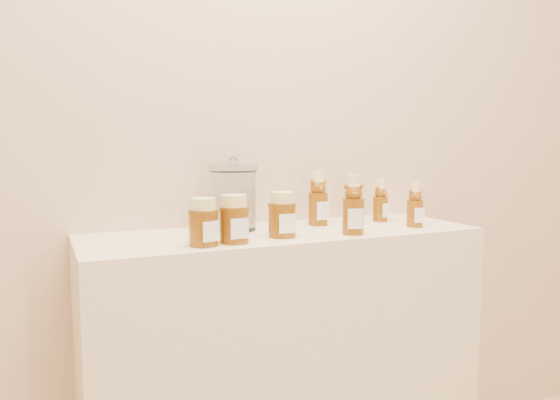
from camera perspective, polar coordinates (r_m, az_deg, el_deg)
name	(u,v)px	position (r m, az deg, el deg)	size (l,w,h in m)	color
wall_back	(259,87)	(1.82, -2.22, 11.75)	(3.50, 0.02, 2.70)	#CAAB88
display_table	(284,374)	(1.78, 0.41, -17.71)	(1.20, 0.40, 0.90)	beige
bear_bottle_back_left	(318,195)	(1.77, 3.99, 0.54)	(0.07, 0.07, 0.20)	#603107
bear_bottle_back_mid	(354,197)	(1.84, 7.69, 0.36)	(0.06, 0.06, 0.18)	#603107
bear_bottle_back_right	(380,198)	(1.89, 10.46, 0.19)	(0.05, 0.05, 0.16)	#603107
bear_bottle_front_left	(353,201)	(1.61, 7.66, -0.09)	(0.07, 0.07, 0.20)	#603107
bear_bottle_front_right	(415,202)	(1.79, 13.93, -0.21)	(0.05, 0.05, 0.16)	#603107
honey_jar_left	(234,219)	(1.47, -4.80, -1.97)	(0.08, 0.08, 0.13)	#603107
honey_jar_back	(282,214)	(1.55, 0.23, -1.52)	(0.08, 0.08, 0.13)	#603107
honey_jar_front	(203,222)	(1.44, -8.01, -2.28)	(0.08, 0.08, 0.13)	#603107
glass_canister	(234,194)	(1.67, -4.86, 0.59)	(0.14, 0.14, 0.22)	white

